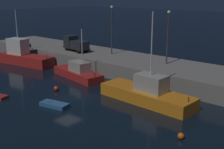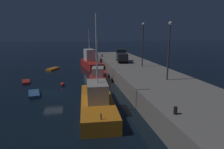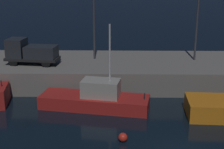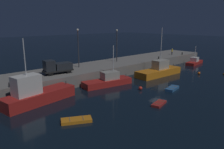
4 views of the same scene
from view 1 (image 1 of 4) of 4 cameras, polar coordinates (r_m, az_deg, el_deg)
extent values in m
plane|color=black|center=(34.95, -8.42, -4.72)|extent=(320.00, 320.00, 0.00)
cube|color=gray|center=(44.69, 5.30, 1.32)|extent=(65.42, 9.29, 2.18)
cube|color=red|center=(52.89, -15.81, 2.70)|extent=(10.58, 4.55, 1.61)
cube|color=silver|center=(53.83, -17.28, 5.10)|extent=(3.71, 2.55, 2.62)
cylinder|color=silver|center=(53.26, -17.53, 8.99)|extent=(0.14, 0.14, 4.76)
cylinder|color=#262626|center=(49.36, -12.17, 3.31)|extent=(0.10, 0.10, 0.50)
cube|color=orange|center=(33.90, 6.51, -4.06)|extent=(11.39, 3.87, 1.37)
cube|color=#ADA899|center=(33.10, 7.33, -1.63)|extent=(3.47, 2.19, 1.86)
cylinder|color=silver|center=(32.15, 7.49, 5.71)|extent=(0.14, 0.14, 6.70)
cylinder|color=#262626|center=(30.95, 14.20, -4.54)|extent=(0.10, 0.10, 0.50)
cube|color=red|center=(43.31, -6.47, 0.07)|extent=(9.30, 4.20, 1.08)
cube|color=#ADA899|center=(42.55, -6.12, 1.52)|extent=(3.31, 2.37, 1.39)
cylinder|color=silver|center=(41.32, -5.66, 5.33)|extent=(0.14, 0.14, 4.57)
cylinder|color=#262626|center=(39.81, -3.28, -0.05)|extent=(0.10, 0.10, 0.50)
cube|color=#2D6099|center=(33.15, -10.78, -5.58)|extent=(3.35, 1.92, 0.42)
cube|color=olive|center=(33.50, -11.72, -4.99)|extent=(0.32, 1.17, 0.04)
cube|color=olive|center=(32.65, -9.86, -5.44)|extent=(0.32, 1.17, 0.04)
cube|color=olive|center=(37.23, -20.30, -3.71)|extent=(0.32, 1.02, 0.04)
sphere|color=orange|center=(26.38, 12.81, -11.21)|extent=(0.56, 0.56, 0.56)
sphere|color=red|center=(38.12, -10.47, -2.60)|extent=(0.61, 0.61, 0.61)
cylinder|color=#38383D|center=(48.27, -0.06, 8.09)|extent=(0.20, 0.20, 7.17)
sphere|color=#F9EFCC|center=(47.93, -0.07, 12.56)|extent=(0.44, 0.44, 0.44)
cylinder|color=#38383D|center=(42.14, 10.41, 6.55)|extent=(0.20, 0.20, 6.86)
sphere|color=#F9EFCC|center=(41.75, 10.66, 11.45)|extent=(0.44, 0.44, 0.44)
cylinder|color=black|center=(52.08, -8.52, 4.97)|extent=(0.93, 0.39, 0.90)
cylinder|color=black|center=(52.98, -7.06, 5.20)|extent=(0.93, 0.39, 0.90)
cylinder|color=black|center=(49.44, -6.40, 4.49)|extent=(0.93, 0.39, 0.90)
cylinder|color=black|center=(50.38, -4.90, 4.73)|extent=(0.93, 0.39, 0.90)
cube|color=black|center=(51.19, -6.74, 5.00)|extent=(5.31, 2.56, 0.25)
cube|color=#23282D|center=(52.26, -7.76, 6.31)|extent=(1.86, 2.12, 1.80)
cube|color=#23282D|center=(50.33, -6.16, 5.64)|extent=(3.18, 2.29, 1.14)
cylinder|color=black|center=(56.55, -15.10, 5.29)|extent=(0.28, 0.28, 0.63)
camera|label=2|loc=(24.72, 44.48, 2.23)|focal=31.68mm
camera|label=3|loc=(28.97, -45.75, 8.86)|focal=54.41mm
camera|label=4|loc=(55.38, -49.77, 8.96)|focal=34.88mm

